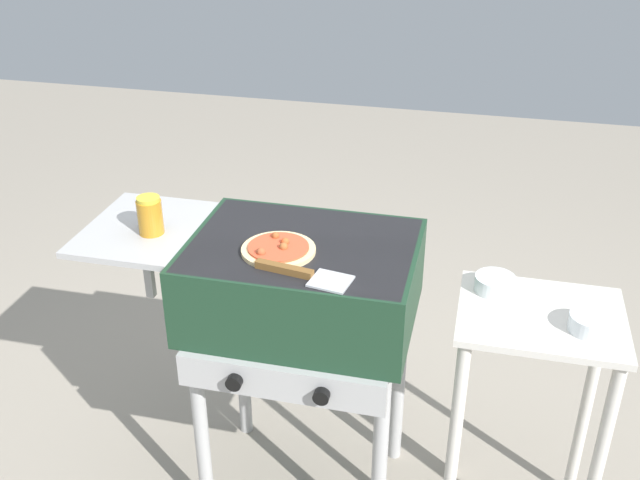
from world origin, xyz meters
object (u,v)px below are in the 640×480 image
(grill, at_px, (298,289))
(sauce_jar, at_px, (150,216))
(topping_bowl_near, at_px, (495,284))
(topping_bowl_far, at_px, (591,324))
(prep_table, at_px, (531,380))
(pizza_pepperoni, at_px, (278,249))
(spatula, at_px, (303,274))

(grill, bearing_deg, sauce_jar, -176.07)
(topping_bowl_near, bearing_deg, grill, -170.48)
(topping_bowl_near, xyz_separation_m, topping_bowl_far, (0.25, -0.14, 0.00))
(sauce_jar, xyz_separation_m, prep_table, (1.10, 0.03, -0.41))
(topping_bowl_near, height_order, topping_bowl_far, same)
(topping_bowl_far, bearing_deg, prep_table, 156.36)
(pizza_pepperoni, distance_m, prep_table, 0.80)
(sauce_jar, height_order, prep_table, sauce_jar)
(pizza_pepperoni, height_order, topping_bowl_far, pizza_pepperoni)
(topping_bowl_near, relative_size, topping_bowl_far, 0.99)
(pizza_pepperoni, distance_m, spatula, 0.15)
(grill, xyz_separation_m, sauce_jar, (-0.42, -0.03, 0.20))
(pizza_pepperoni, bearing_deg, prep_table, 4.60)
(sauce_jar, xyz_separation_m, topping_bowl_near, (0.97, 0.12, -0.16))
(grill, bearing_deg, pizza_pepperoni, -126.23)
(spatula, bearing_deg, prep_table, 15.22)
(topping_bowl_near, bearing_deg, sauce_jar, -172.90)
(prep_table, bearing_deg, sauce_jar, -178.25)
(grill, height_order, pizza_pepperoni, pizza_pepperoni)
(prep_table, xyz_separation_m, topping_bowl_near, (-0.13, 0.09, 0.24))
(grill, relative_size, spatula, 3.61)
(prep_table, bearing_deg, topping_bowl_near, 145.79)
(grill, distance_m, sauce_jar, 0.47)
(pizza_pepperoni, bearing_deg, topping_bowl_near, 13.89)
(grill, height_order, topping_bowl_near, grill)
(pizza_pepperoni, height_order, spatula, pizza_pepperoni)
(grill, distance_m, topping_bowl_far, 0.79)
(sauce_jar, xyz_separation_m, spatula, (0.48, -0.13, -0.05))
(prep_table, bearing_deg, grill, -179.63)
(sauce_jar, relative_size, spatula, 0.42)
(spatula, height_order, prep_table, spatula)
(pizza_pepperoni, height_order, topping_bowl_near, pizza_pepperoni)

